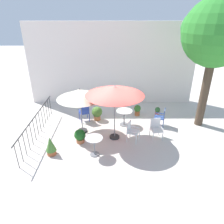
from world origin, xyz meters
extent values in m
plane|color=beige|center=(0.00, 0.00, 0.00)|extent=(60.00, 60.00, 0.00)
cube|color=white|center=(0.00, 4.02, 2.35)|extent=(9.81, 0.30, 4.71)
cube|color=black|center=(-3.36, 0.00, 1.00)|extent=(0.03, 4.78, 0.03)
cylinder|color=black|center=(-3.36, -2.21, 0.50)|extent=(0.02, 0.02, 1.00)
cylinder|color=black|center=(-3.36, -1.84, 0.50)|extent=(0.02, 0.02, 1.00)
cylinder|color=black|center=(-3.36, -1.47, 0.50)|extent=(0.02, 0.02, 1.00)
cylinder|color=black|center=(-3.36, -1.10, 0.50)|extent=(0.02, 0.02, 1.00)
cylinder|color=black|center=(-3.36, -0.74, 0.50)|extent=(0.02, 0.02, 1.00)
cylinder|color=black|center=(-3.36, -0.37, 0.50)|extent=(0.02, 0.02, 1.00)
cylinder|color=black|center=(-3.36, 0.00, 0.50)|extent=(0.02, 0.02, 1.00)
cylinder|color=black|center=(-3.36, 0.37, 0.50)|extent=(0.02, 0.02, 1.00)
cylinder|color=black|center=(-3.36, 0.74, 0.50)|extent=(0.02, 0.02, 1.00)
cylinder|color=black|center=(-3.36, 1.10, 0.50)|extent=(0.02, 0.02, 1.00)
cylinder|color=black|center=(-3.36, 1.47, 0.50)|extent=(0.02, 0.02, 1.00)
cylinder|color=black|center=(-3.36, 1.84, 0.50)|extent=(0.02, 0.02, 1.00)
cylinder|color=black|center=(-3.36, 2.21, 0.50)|extent=(0.02, 0.02, 1.00)
cylinder|color=#493A2B|center=(4.36, 1.02, 1.66)|extent=(0.38, 0.38, 3.32)
sphere|color=#2E862D|center=(4.36, 1.02, 4.33)|extent=(2.89, 2.89, 2.89)
sphere|color=#308C34|center=(3.79, 1.45, 4.47)|extent=(1.59, 1.59, 1.59)
cylinder|color=#2D2D2D|center=(0.11, -0.22, 0.04)|extent=(0.44, 0.44, 0.08)
cylinder|color=slate|center=(0.11, -0.22, 1.20)|extent=(0.04, 0.04, 2.40)
cone|color=#E4483F|center=(0.11, -0.22, 2.23)|extent=(2.43, 2.43, 0.35)
sphere|color=slate|center=(0.11, -0.22, 2.43)|extent=(0.06, 0.06, 0.06)
cylinder|color=#2D2D2D|center=(-1.40, 0.34, 0.04)|extent=(0.44, 0.44, 0.08)
cylinder|color=slate|center=(-1.40, 0.34, 1.05)|extent=(0.04, 0.04, 2.10)
cone|color=beige|center=(-1.40, 0.34, 1.90)|extent=(2.05, 2.05, 0.41)
sphere|color=slate|center=(-1.40, 0.34, 2.13)|extent=(0.06, 0.06, 0.06)
cylinder|color=silver|center=(-0.70, -1.45, 0.77)|extent=(0.67, 0.67, 0.02)
cylinder|color=slate|center=(-0.70, -1.45, 0.38)|extent=(0.06, 0.06, 0.76)
cylinder|color=slate|center=(-0.70, -1.45, 0.01)|extent=(0.37, 0.37, 0.03)
cylinder|color=white|center=(0.61, 0.96, 0.77)|extent=(0.79, 0.79, 0.02)
cylinder|color=slate|center=(0.61, 0.96, 0.38)|extent=(0.06, 0.06, 0.76)
cylinder|color=slate|center=(0.61, 0.96, 0.01)|extent=(0.44, 0.44, 0.03)
cube|color=#2740A2|center=(-1.43, 1.44, 0.47)|extent=(0.60, 0.59, 0.04)
cube|color=#2740A2|center=(-1.35, 1.25, 0.73)|extent=(0.42, 0.20, 0.49)
cube|color=#2740A2|center=(-1.24, 1.52, 0.59)|extent=(0.19, 0.39, 0.03)
cube|color=#2740A2|center=(-1.63, 1.36, 0.59)|extent=(0.19, 0.39, 0.03)
cylinder|color=#2740A2|center=(-1.31, 1.72, 0.22)|extent=(0.04, 0.04, 0.45)
cylinder|color=#2740A2|center=(-1.71, 1.55, 0.22)|extent=(0.04, 0.04, 0.45)
cylinder|color=#2740A2|center=(-1.16, 1.33, 0.22)|extent=(0.04, 0.04, 0.45)
cylinder|color=#2740A2|center=(-1.55, 1.17, 0.22)|extent=(0.04, 0.04, 0.45)
cube|color=white|center=(0.91, -0.48, 0.45)|extent=(0.61, 0.61, 0.04)
cube|color=white|center=(0.72, -0.39, 0.68)|extent=(0.22, 0.42, 0.41)
cube|color=white|center=(0.82, -0.67, 0.57)|extent=(0.39, 0.20, 0.03)
cube|color=white|center=(1.00, -0.28, 0.57)|extent=(0.39, 0.20, 0.03)
cylinder|color=white|center=(1.01, -0.76, 0.22)|extent=(0.04, 0.04, 0.43)
cylinder|color=white|center=(1.19, -0.37, 0.22)|extent=(0.04, 0.04, 0.43)
cylinder|color=white|center=(0.63, -0.59, 0.22)|extent=(0.04, 0.04, 0.43)
cylinder|color=white|center=(0.81, -0.19, 0.22)|extent=(0.04, 0.04, 0.43)
cube|color=silver|center=(1.95, -0.28, 0.42)|extent=(0.53, 0.55, 0.04)
cube|color=silver|center=(1.92, -0.06, 0.67)|extent=(0.44, 0.10, 0.45)
cube|color=silver|center=(1.74, -0.31, 0.54)|extent=(0.10, 0.44, 0.03)
cube|color=silver|center=(2.16, -0.25, 0.54)|extent=(0.10, 0.44, 0.03)
cylinder|color=silver|center=(1.77, -0.53, 0.20)|extent=(0.04, 0.04, 0.40)
cylinder|color=silver|center=(2.20, -0.47, 0.20)|extent=(0.04, 0.04, 0.40)
cylinder|color=silver|center=(1.71, -0.09, 0.20)|extent=(0.04, 0.04, 0.40)
cylinder|color=silver|center=(2.13, -0.03, 0.20)|extent=(0.04, 0.04, 0.40)
cube|color=#334E8F|center=(2.33, 0.89, 0.45)|extent=(0.59, 0.57, 0.04)
cube|color=#334E8F|center=(2.54, 0.82, 0.69)|extent=(0.17, 0.42, 0.43)
cube|color=#334E8F|center=(2.39, 1.08, 0.57)|extent=(0.43, 0.17, 0.03)
cube|color=#334E8F|center=(2.27, 0.69, 0.57)|extent=(0.43, 0.17, 0.03)
cylinder|color=#334E8F|center=(2.18, 1.15, 0.22)|extent=(0.04, 0.04, 0.43)
cylinder|color=#334E8F|center=(2.05, 0.75, 0.22)|extent=(0.04, 0.04, 0.43)
cylinder|color=#334E8F|center=(2.60, 1.02, 0.22)|extent=(0.04, 0.04, 0.43)
cylinder|color=#334E8F|center=(2.48, 0.62, 0.22)|extent=(0.04, 0.04, 0.43)
cylinder|color=#B3643F|center=(-1.38, -0.59, 0.09)|extent=(0.34, 0.34, 0.17)
cylinder|color=#382819|center=(-1.38, -0.59, 0.16)|extent=(0.30, 0.30, 0.02)
sphere|color=#1A531B|center=(-1.38, -0.59, 0.38)|extent=(0.48, 0.48, 0.48)
sphere|color=#EC4A35|center=(-1.51, -0.67, 0.34)|extent=(0.14, 0.14, 0.14)
sphere|color=#EC4A35|center=(-1.51, -0.64, 0.44)|extent=(0.14, 0.14, 0.14)
cylinder|color=#AB5932|center=(-2.40, -1.42, 0.09)|extent=(0.36, 0.36, 0.18)
cylinder|color=#382819|center=(-2.40, -1.42, 0.17)|extent=(0.31, 0.31, 0.02)
cone|color=#4B7E33|center=(-2.40, -1.42, 0.49)|extent=(0.40, 0.40, 0.60)
cylinder|color=#BD6D3E|center=(-0.77, 1.52, 0.11)|extent=(0.35, 0.35, 0.22)
cylinder|color=#382819|center=(-0.77, 1.52, 0.21)|extent=(0.31, 0.31, 0.02)
sphere|color=#4B772F|center=(-0.77, 1.52, 0.46)|extent=(0.54, 0.54, 0.54)
cylinder|color=#CF644B|center=(2.50, 2.03, 0.10)|extent=(0.24, 0.24, 0.21)
cylinder|color=#382819|center=(2.50, 2.03, 0.20)|extent=(0.21, 0.21, 0.02)
sphere|color=#2D5C2C|center=(2.50, 2.03, 0.33)|extent=(0.28, 0.28, 0.28)
cylinder|color=#A35A30|center=(1.39, 2.03, 0.13)|extent=(0.27, 0.27, 0.25)
cylinder|color=#382819|center=(1.39, 2.03, 0.24)|extent=(0.24, 0.24, 0.02)
sphere|color=#326425|center=(1.39, 2.03, 0.41)|extent=(0.37, 0.37, 0.37)
sphere|color=#DE3B6E|center=(1.25, 2.03, 0.50)|extent=(0.08, 0.08, 0.08)
sphere|color=#DE3B6E|center=(1.50, 2.02, 0.45)|extent=(0.09, 0.09, 0.09)
sphere|color=#DE3B6E|center=(1.47, 2.10, 0.38)|extent=(0.10, 0.10, 0.10)
camera|label=1|loc=(-0.06, -7.97, 4.99)|focal=32.60mm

